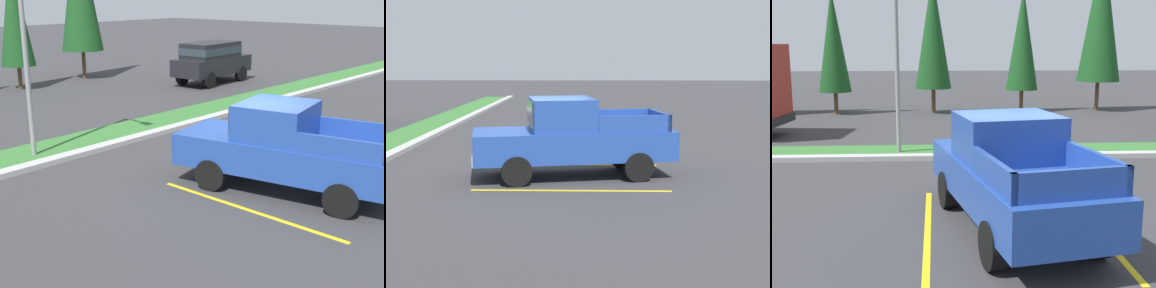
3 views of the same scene
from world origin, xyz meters
The scene contains 11 objects.
ground_plane centered at (0.00, 0.00, 0.00)m, with size 120.00×120.00×0.00m, color #38383A.
parking_line_near centered at (-1.69, -0.92, 0.00)m, with size 0.12×4.80×0.01m, color yellow.
parking_line_far centered at (1.41, -0.92, 0.00)m, with size 0.12×4.80×0.01m, color yellow.
curb_strip centered at (0.00, 5.00, 0.07)m, with size 56.00×0.40×0.15m, color #B2B2AD.
grass_median centered at (0.00, 6.10, 0.03)m, with size 56.00×1.80×0.06m, color #387533.
pickup_truck_main centered at (-0.15, -0.87, 1.04)m, with size 2.88×5.49×2.10m.
street_light centered at (-2.67, 5.75, 4.04)m, with size 0.24×1.49×6.97m.
cypress_tree_left_inner centered at (-6.45, 15.63, 3.57)m, with size 1.58×1.58×6.07m.
cypress_tree_center centered at (-1.60, 15.72, 4.05)m, with size 1.79×1.79×6.88m.
cypress_tree_right_inner centered at (2.91, 16.01, 3.68)m, with size 1.63×1.63×6.26m.
cypress_tree_rightmost centered at (6.96, 16.31, 4.99)m, with size 2.20×2.20×8.47m.
Camera 3 is at (-1.53, -9.71, 3.33)m, focal length 47.19 mm.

